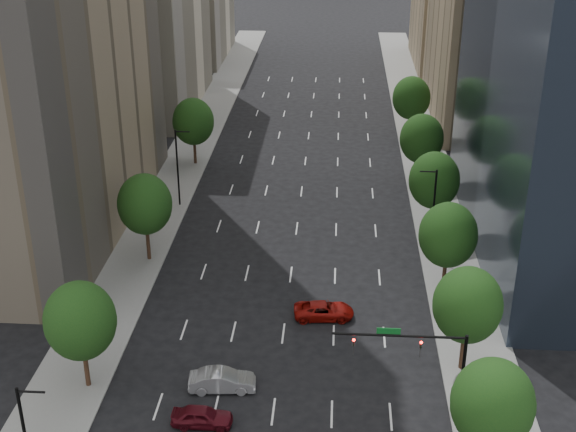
% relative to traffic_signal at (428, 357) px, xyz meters
% --- Properties ---
extents(sidewalk_left, '(6.00, 200.00, 0.15)m').
position_rel_traffic_signal_xyz_m(sidewalk_left, '(-26.03, 30.00, -5.10)').
color(sidewalk_left, slate).
rests_on(sidewalk_left, ground).
extents(sidewalk_right, '(6.00, 200.00, 0.15)m').
position_rel_traffic_signal_xyz_m(sidewalk_right, '(4.97, 30.00, -5.10)').
color(sidewalk_right, slate).
rests_on(sidewalk_right, ground).
extents(filler_left, '(14.00, 26.00, 18.00)m').
position_rel_traffic_signal_xyz_m(filler_left, '(-35.53, 106.00, 3.83)').
color(filler_left, beige).
rests_on(filler_left, ground).
extents(parking_tan_right, '(14.00, 30.00, 30.00)m').
position_rel_traffic_signal_xyz_m(parking_tan_right, '(14.47, 70.00, 9.83)').
color(parking_tan_right, '#8C7759').
rests_on(parking_tan_right, ground).
extents(filler_right, '(14.00, 26.00, 16.00)m').
position_rel_traffic_signal_xyz_m(filler_right, '(14.47, 103.00, 2.83)').
color(filler_right, '#8C7759').
rests_on(filler_right, ground).
extents(tree_right_0, '(5.20, 5.20, 8.39)m').
position_rel_traffic_signal_xyz_m(tree_right_0, '(3.47, -5.00, 0.22)').
color(tree_right_0, '#382316').
rests_on(tree_right_0, ground).
extents(tree_right_1, '(5.20, 5.20, 8.75)m').
position_rel_traffic_signal_xyz_m(tree_right_1, '(3.47, 6.00, 0.58)').
color(tree_right_1, '#382316').
rests_on(tree_right_1, ground).
extents(tree_right_2, '(5.20, 5.20, 8.61)m').
position_rel_traffic_signal_xyz_m(tree_right_2, '(3.47, 18.00, 0.43)').
color(tree_right_2, '#382316').
rests_on(tree_right_2, ground).
extents(tree_right_3, '(5.20, 5.20, 8.89)m').
position_rel_traffic_signal_xyz_m(tree_right_3, '(3.47, 30.00, 0.72)').
color(tree_right_3, '#382316').
rests_on(tree_right_3, ground).
extents(tree_right_4, '(5.20, 5.20, 8.46)m').
position_rel_traffic_signal_xyz_m(tree_right_4, '(3.47, 44.00, 0.29)').
color(tree_right_4, '#382316').
rests_on(tree_right_4, ground).
extents(tree_right_5, '(5.20, 5.20, 8.75)m').
position_rel_traffic_signal_xyz_m(tree_right_5, '(3.47, 60.00, 0.58)').
color(tree_right_5, '#382316').
rests_on(tree_right_5, ground).
extents(tree_left_0, '(5.20, 5.20, 8.75)m').
position_rel_traffic_signal_xyz_m(tree_left_0, '(-24.53, 2.00, 0.58)').
color(tree_left_0, '#382316').
rests_on(tree_left_0, ground).
extents(tree_left_1, '(5.20, 5.20, 8.97)m').
position_rel_traffic_signal_xyz_m(tree_left_1, '(-24.53, 22.00, 0.79)').
color(tree_left_1, '#382316').
rests_on(tree_left_1, ground).
extents(tree_left_2, '(5.20, 5.20, 8.68)m').
position_rel_traffic_signal_xyz_m(tree_left_2, '(-24.53, 48.00, 0.50)').
color(tree_left_2, '#382316').
rests_on(tree_left_2, ground).
extents(streetlight_rn, '(1.70, 0.20, 9.00)m').
position_rel_traffic_signal_xyz_m(streetlight_rn, '(2.91, 25.00, -0.33)').
color(streetlight_rn, black).
rests_on(streetlight_rn, ground).
extents(streetlight_ln, '(1.70, 0.20, 9.00)m').
position_rel_traffic_signal_xyz_m(streetlight_ln, '(-23.96, 35.00, -0.33)').
color(streetlight_ln, black).
rests_on(streetlight_ln, ground).
extents(traffic_signal, '(9.12, 0.40, 7.38)m').
position_rel_traffic_signal_xyz_m(traffic_signal, '(0.00, 0.00, 0.00)').
color(traffic_signal, black).
rests_on(traffic_signal, ground).
extents(car_maroon, '(4.27, 1.72, 1.45)m').
position_rel_traffic_signal_xyz_m(car_maroon, '(-15.33, -1.74, -4.45)').
color(car_maroon, '#4C0C15').
rests_on(car_maroon, ground).
extents(car_silver, '(5.06, 2.15, 1.62)m').
position_rel_traffic_signal_xyz_m(car_silver, '(-14.50, 2.27, -4.36)').
color(car_silver, '#98999D').
rests_on(car_silver, ground).
extents(car_red_far, '(5.31, 2.80, 1.42)m').
position_rel_traffic_signal_xyz_m(car_red_far, '(-7.24, 12.66, -4.46)').
color(car_red_far, maroon).
rests_on(car_red_far, ground).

